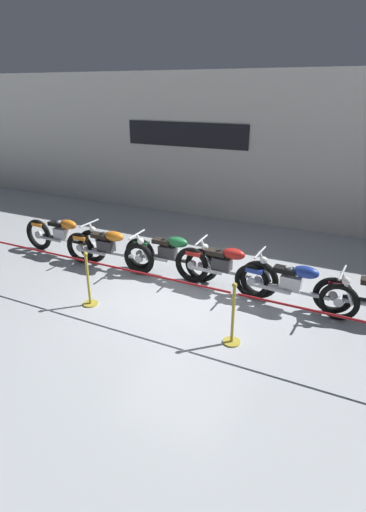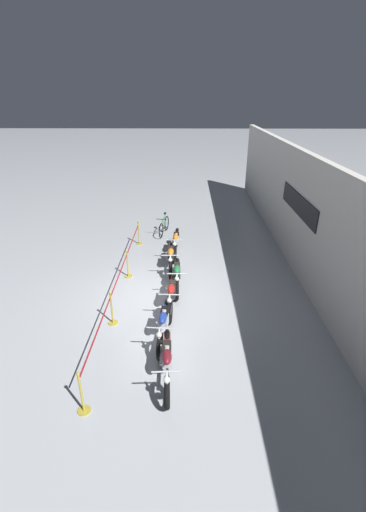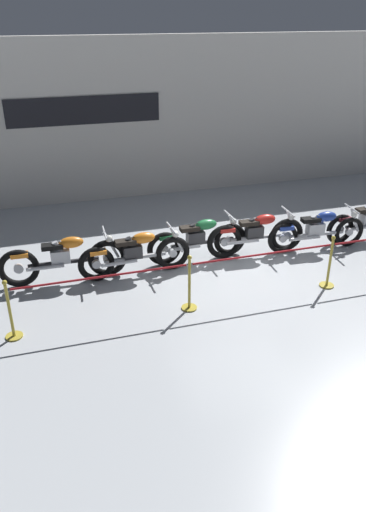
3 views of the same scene
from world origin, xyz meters
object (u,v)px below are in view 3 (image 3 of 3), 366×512
Objects in this scene: stanchion_far_left at (192,272)px; motorcycle_green_2 at (198,240)px; motorcycle_red_3 at (257,234)px; stanchion_mid_right at (329,269)px; motorcycle_orange_0 at (64,259)px; stanchion_mid_left at (189,291)px; motorcycle_blue_4 at (318,230)px; motorcycle_orange_1 at (136,254)px.

motorcycle_green_2 is at bearing 68.66° from stanchion_far_left.
motorcycle_red_3 is 0.25× the size of stanchion_far_left.
motorcycle_orange_0 is at bearing 161.01° from stanchion_mid_right.
stanchion_mid_left is 2.77m from stanchion_mid_right.
stanchion_far_left is (-1.96, -1.65, 0.25)m from motorcycle_red_3.
motorcycle_red_3 is at bearing 0.12° from motorcycle_orange_0.
stanchion_mid_right is (2.72, 0.00, -0.36)m from stanchion_far_left.
motorcycle_blue_4 is at bearing 24.24° from stanchion_far_left.
motorcycle_blue_4 is 0.26× the size of stanchion_far_left.
stanchion_mid_right is at bearing -112.53° from motorcycle_blue_4.
stanchion_mid_left is (-2.02, -1.65, -0.12)m from motorcycle_red_3.
stanchion_far_left and stanchion_mid_left have the same top height.
motorcycle_orange_1 reaches higher than motorcycle_blue_4.
motorcycle_orange_0 is 2.60m from stanchion_mid_left.
motorcycle_blue_4 is 2.14× the size of stanchion_mid_right.
motorcycle_orange_1 is at bearing -5.88° from motorcycle_orange_0.
stanchion_mid_right is at bearing -41.30° from motorcycle_green_2.
stanchion_mid_left is at bearing -112.81° from motorcycle_green_2.
motorcycle_red_3 is (1.27, -0.12, 0.01)m from motorcycle_green_2.
motorcycle_orange_0 reaches higher than motorcycle_orange_1.
motorcycle_green_2 is 0.25× the size of stanchion_far_left.
motorcycle_orange_0 reaches higher than motorcycle_green_2.
motorcycle_green_2 reaches higher than motorcycle_blue_4.
motorcycle_green_2 is 1.00× the size of motorcycle_red_3.
motorcycle_orange_0 is 1.12× the size of motorcycle_green_2.
motorcycle_red_3 is (2.66, 0.15, 0.01)m from motorcycle_orange_1.
motorcycle_orange_0 is at bearing 141.44° from stanchion_far_left.
motorcycle_green_2 is 2.70m from stanchion_mid_right.
stanchion_mid_left is (0.64, -1.50, -0.10)m from motorcycle_orange_1.
stanchion_mid_left is at bearing -66.98° from motorcycle_orange_1.
motorcycle_blue_4 is (1.38, -0.15, -0.01)m from motorcycle_red_3.
motorcycle_green_2 is at bearing 174.44° from motorcycle_red_3.
stanchion_mid_right is (2.02, -1.78, -0.11)m from motorcycle_green_2.
motorcycle_orange_1 is (1.37, -0.14, -0.02)m from motorcycle_orange_0.
motorcycle_orange_0 is 2.76m from motorcycle_green_2.
stanchion_mid_left reaches higher than motorcycle_blue_4.
motorcycle_red_3 is 2.58m from stanchion_far_left.
stanchion_far_left is 8.40× the size of stanchion_mid_right.
stanchion_mid_left is (2.01, -1.65, -0.12)m from motorcycle_orange_0.
motorcycle_orange_0 is 0.28× the size of stanchion_far_left.
stanchion_mid_right is at bearing -65.46° from motorcycle_red_3.
motorcycle_orange_0 is at bearing 178.51° from motorcycle_blue_4.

